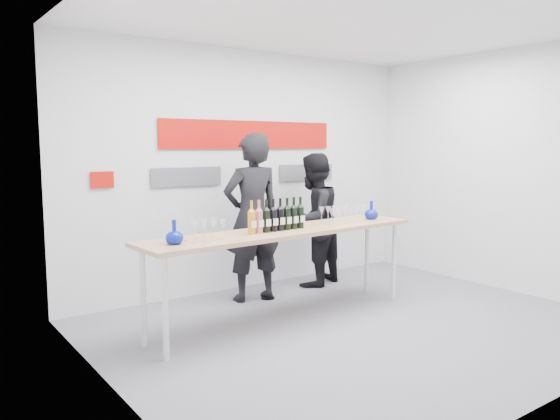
{
  "coord_description": "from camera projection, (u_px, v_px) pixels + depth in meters",
  "views": [
    {
      "loc": [
        -3.78,
        -3.87,
        1.82
      ],
      "look_at": [
        -0.48,
        0.69,
        1.15
      ],
      "focal_mm": 35.0,
      "sensor_mm": 36.0,
      "label": 1
    }
  ],
  "objects": [
    {
      "name": "wine_bottles",
      "position": [
        277.0,
        215.0,
        5.5
      ],
      "size": [
        0.71,
        0.11,
        0.33
      ],
      "rotation": [
        0.0,
        0.0,
        0.06
      ],
      "color": "#BF7F19",
      "rests_on": "tasting_table"
    },
    {
      "name": "glasses_right",
      "position": [
        342.0,
        214.0,
        6.1
      ],
      "size": [
        0.57,
        0.25,
        0.18
      ],
      "color": "silver",
      "rests_on": "tasting_table"
    },
    {
      "name": "tasting_table",
      "position": [
        286.0,
        236.0,
        5.62
      ],
      "size": [
        3.22,
        0.81,
        0.96
      ],
      "rotation": [
        0.0,
        0.0,
        0.06
      ],
      "color": "tan",
      "rests_on": "ground"
    },
    {
      "name": "decanter_left",
      "position": [
        174.0,
        232.0,
        4.77
      ],
      "size": [
        0.16,
        0.16,
        0.21
      ],
      "primitive_type": null,
      "color": "#081A94",
      "rests_on": "tasting_table"
    },
    {
      "name": "back_wall",
      "position": [
        250.0,
        170.0,
        6.96
      ],
      "size": [
        5.0,
        0.04,
        3.0
      ],
      "primitive_type": "cube",
      "color": "silver",
      "rests_on": "ground"
    },
    {
      "name": "presenter_left",
      "position": [
        252.0,
        218.0,
        6.35
      ],
      "size": [
        0.76,
        0.54,
        1.96
      ],
      "primitive_type": "imported",
      "rotation": [
        0.0,
        0.0,
        3.04
      ],
      "color": "black",
      "rests_on": "ground"
    },
    {
      "name": "glasses_left",
      "position": [
        205.0,
        230.0,
        4.99
      ],
      "size": [
        0.37,
        0.24,
        0.18
      ],
      "color": "silver",
      "rests_on": "tasting_table"
    },
    {
      "name": "decanter_right",
      "position": [
        371.0,
        210.0,
        6.39
      ],
      "size": [
        0.16,
        0.16,
        0.21
      ],
      "primitive_type": null,
      "color": "#081A94",
      "rests_on": "tasting_table"
    },
    {
      "name": "ground",
      "position": [
        358.0,
        326.0,
        5.53
      ],
      "size": [
        5.0,
        5.0,
        0.0
      ],
      "primitive_type": "plane",
      "color": "slate",
      "rests_on": "ground"
    },
    {
      "name": "presenter_right",
      "position": [
        313.0,
        220.0,
        7.06
      ],
      "size": [
        1.0,
        0.89,
        1.72
      ],
      "primitive_type": "imported",
      "rotation": [
        0.0,
        0.0,
        3.47
      ],
      "color": "black",
      "rests_on": "ground"
    },
    {
      "name": "signage",
      "position": [
        247.0,
        146.0,
        6.86
      ],
      "size": [
        3.38,
        0.02,
        0.79
      ],
      "color": "#B90E07",
      "rests_on": "back_wall"
    },
    {
      "name": "mic_stand",
      "position": [
        268.0,
        263.0,
        6.45
      ],
      "size": [
        0.17,
        0.17,
        1.42
      ],
      "rotation": [
        0.0,
        0.0,
        -0.18
      ],
      "color": "black",
      "rests_on": "ground"
    }
  ]
}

